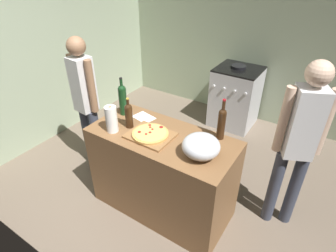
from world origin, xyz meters
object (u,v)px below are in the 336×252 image
(wine_bottle_green, at_px, (129,115))
(person_in_red, at_px, (299,141))
(person_in_stripes, at_px, (86,100))
(wine_bottle_clear, at_px, (222,122))
(paper_towel_roll, at_px, (111,119))
(mixing_bowl, at_px, (201,146))
(pizza, at_px, (150,133))
(stove, at_px, (235,97))
(wine_bottle_dark, at_px, (123,98))

(wine_bottle_green, height_order, person_in_red, person_in_red)
(person_in_stripes, relative_size, person_in_red, 0.97)
(wine_bottle_clear, bearing_deg, paper_towel_roll, -153.64)
(mixing_bowl, relative_size, paper_towel_roll, 1.22)
(pizza, xyz_separation_m, wine_bottle_clear, (0.53, 0.32, 0.13))
(paper_towel_roll, xyz_separation_m, stove, (0.39, 2.20, -0.58))
(wine_bottle_dark, distance_m, person_in_stripes, 0.57)
(stove, bearing_deg, mixing_bowl, -77.60)
(wine_bottle_clear, relative_size, stove, 0.41)
(pizza, height_order, wine_bottle_dark, wine_bottle_dark)
(pizza, bearing_deg, paper_towel_roll, -161.29)
(pizza, distance_m, wine_bottle_clear, 0.64)
(wine_bottle_green, relative_size, wine_bottle_dark, 0.77)
(wine_bottle_green, xyz_separation_m, wine_bottle_dark, (-0.21, 0.16, 0.04))
(wine_bottle_green, height_order, stove, wine_bottle_green)
(mixing_bowl, bearing_deg, paper_towel_roll, -172.25)
(wine_bottle_clear, height_order, person_in_red, person_in_red)
(wine_bottle_clear, xyz_separation_m, wine_bottle_dark, (-1.00, -0.14, 0.01))
(mixing_bowl, relative_size, person_in_red, 0.19)
(pizza, relative_size, stove, 0.35)
(paper_towel_roll, distance_m, person_in_stripes, 0.73)
(stove, relative_size, person_in_red, 0.57)
(wine_bottle_dark, bearing_deg, wine_bottle_green, -37.34)
(wine_bottle_green, bearing_deg, paper_towel_roll, -121.64)
(wine_bottle_green, xyz_separation_m, person_in_stripes, (-0.75, 0.14, -0.12))
(pizza, xyz_separation_m, paper_towel_roll, (-0.35, -0.12, 0.09))
(mixing_bowl, distance_m, stove, 2.20)
(stove, xyz_separation_m, person_in_red, (1.09, -1.52, 0.52))
(person_in_red, bearing_deg, wine_bottle_clear, -158.16)
(stove, bearing_deg, wine_bottle_dark, -105.22)
(pizza, relative_size, mixing_bowl, 1.06)
(wine_bottle_green, height_order, person_in_stripes, person_in_stripes)
(mixing_bowl, relative_size, stove, 0.33)
(pizza, xyz_separation_m, wine_bottle_dark, (-0.47, 0.18, 0.14))
(pizza, distance_m, person_in_red, 1.27)
(person_in_stripes, bearing_deg, paper_towel_roll, -23.01)
(paper_towel_roll, relative_size, person_in_stripes, 0.16)
(paper_towel_roll, distance_m, wine_bottle_dark, 0.33)
(paper_towel_roll, bearing_deg, wine_bottle_clear, 26.36)
(wine_bottle_green, bearing_deg, wine_bottle_dark, 142.66)
(pizza, distance_m, stove, 2.14)
(wine_bottle_dark, height_order, person_in_red, person_in_red)
(wine_bottle_green, bearing_deg, pizza, -5.20)
(person_in_red, bearing_deg, wine_bottle_green, -158.97)
(mixing_bowl, relative_size, wine_bottle_green, 1.03)
(paper_towel_roll, bearing_deg, person_in_stripes, 156.99)
(wine_bottle_green, bearing_deg, stove, 81.52)
(pizza, bearing_deg, wine_bottle_clear, 30.85)
(mixing_bowl, height_order, wine_bottle_green, wine_bottle_green)
(wine_bottle_clear, height_order, wine_bottle_dark, wine_bottle_dark)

